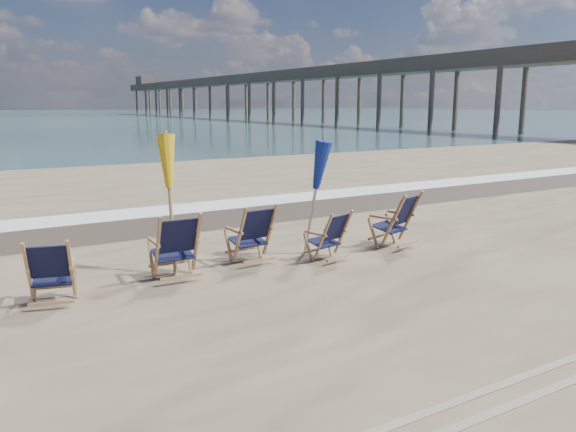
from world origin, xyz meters
name	(u,v)px	position (x,y,z in m)	size (l,w,h in m)	color
surf_foam	(168,210)	(0.00, 8.30, 0.00)	(200.00, 1.40, 0.01)	silver
wet_sand_strip	(189,220)	(0.00, 6.80, 0.00)	(200.00, 2.60, 0.00)	#42362A
tire_tracks	(570,408)	(0.00, -2.80, 0.01)	(80.00, 1.30, 0.01)	gray
beach_chair_0	(71,271)	(-3.35, 2.24, 0.48)	(0.61, 0.69, 0.96)	black
beach_chair_1	(197,245)	(-1.46, 2.49, 0.54)	(0.70, 0.78, 1.09)	black
beach_chair_2	(270,232)	(-0.03, 2.75, 0.53)	(0.67, 0.76, 1.05)	black
beach_chair_3	(344,234)	(1.15, 2.24, 0.46)	(0.58, 0.66, 0.91)	black
beach_chair_4	(411,218)	(2.82, 2.37, 0.54)	(0.70, 0.78, 1.09)	black
umbrella_yellow	(169,168)	(-1.66, 3.08, 1.69)	(0.30, 0.30, 2.21)	#AC7B4D
umbrella_blue	(314,170)	(0.86, 2.77, 1.54)	(0.30, 0.30, 2.06)	#A5A5AD
fishing_pier	(265,90)	(38.00, 74.00, 4.65)	(4.40, 140.00, 9.30)	brown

